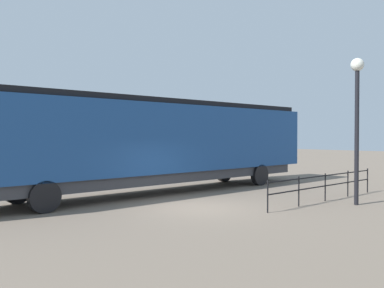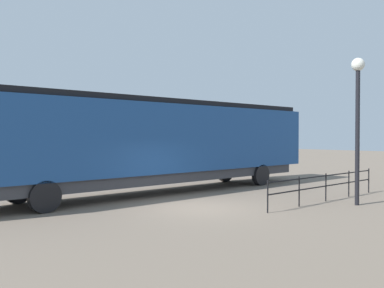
# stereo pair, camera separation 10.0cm
# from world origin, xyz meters

# --- Properties ---
(ground_plane) EXTENTS (120.00, 120.00, 0.00)m
(ground_plane) POSITION_xyz_m (0.00, 0.00, 0.00)
(ground_plane) COLOR #756656
(locomotive) EXTENTS (2.85, 17.97, 4.20)m
(locomotive) POSITION_xyz_m (-3.98, 1.75, 2.36)
(locomotive) COLOR navy
(locomotive) RESTS_ON ground_plane
(lamp_post) EXTENTS (0.49, 0.49, 5.49)m
(lamp_post) POSITION_xyz_m (3.59, 4.80, 3.82)
(lamp_post) COLOR black
(lamp_post) RESTS_ON ground_plane
(platform_fence) EXTENTS (0.05, 7.48, 1.10)m
(platform_fence) POSITION_xyz_m (2.33, 4.76, 0.72)
(platform_fence) COLOR black
(platform_fence) RESTS_ON ground_plane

